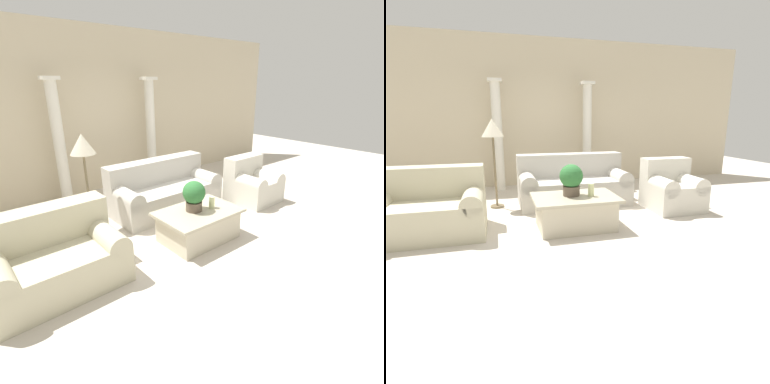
# 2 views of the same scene
# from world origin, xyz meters

# --- Properties ---
(ground_plane) EXTENTS (16.00, 16.00, 0.00)m
(ground_plane) POSITION_xyz_m (0.00, 0.00, 0.00)
(ground_plane) COLOR beige
(wall_back) EXTENTS (10.00, 0.06, 3.20)m
(wall_back) POSITION_xyz_m (0.00, 2.71, 1.60)
(wall_back) COLOR beige
(wall_back) RESTS_ON ground_plane
(sofa_long) EXTENTS (1.93, 0.91, 0.87)m
(sofa_long) POSITION_xyz_m (0.26, 0.92, 0.35)
(sofa_long) COLOR #B7B2A8
(sofa_long) RESTS_ON ground_plane
(loveseat) EXTENTS (1.42, 0.91, 0.87)m
(loveseat) POSITION_xyz_m (-1.94, -0.07, 0.35)
(loveseat) COLOR beige
(loveseat) RESTS_ON ground_plane
(coffee_table) EXTENTS (1.17, 0.81, 0.45)m
(coffee_table) POSITION_xyz_m (-0.03, -0.34, 0.23)
(coffee_table) COLOR beige
(coffee_table) RESTS_ON ground_plane
(potted_plant) EXTENTS (0.33, 0.33, 0.44)m
(potted_plant) POSITION_xyz_m (-0.07, -0.28, 0.69)
(potted_plant) COLOR brown
(potted_plant) RESTS_ON coffee_table
(pillar_candle) EXTENTS (0.08, 0.08, 0.18)m
(pillar_candle) POSITION_xyz_m (0.19, -0.39, 0.54)
(pillar_candle) COLOR beige
(pillar_candle) RESTS_ON coffee_table
(floor_lamp) EXTENTS (0.36, 0.36, 1.50)m
(floor_lamp) POSITION_xyz_m (-1.08, 0.98, 1.27)
(floor_lamp) COLOR brown
(floor_lamp) RESTS_ON ground_plane
(column_left) EXTENTS (0.27, 0.27, 2.27)m
(column_left) POSITION_xyz_m (-0.99, 2.30, 1.16)
(column_left) COLOR silver
(column_left) RESTS_ON ground_plane
(column_right) EXTENTS (0.27, 0.27, 2.27)m
(column_right) POSITION_xyz_m (0.94, 2.30, 1.16)
(column_right) COLOR silver
(column_right) RESTS_ON ground_plane
(armchair) EXTENTS (0.83, 0.85, 0.84)m
(armchair) POSITION_xyz_m (1.79, 0.15, 0.35)
(armchair) COLOR beige
(armchair) RESTS_ON ground_plane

